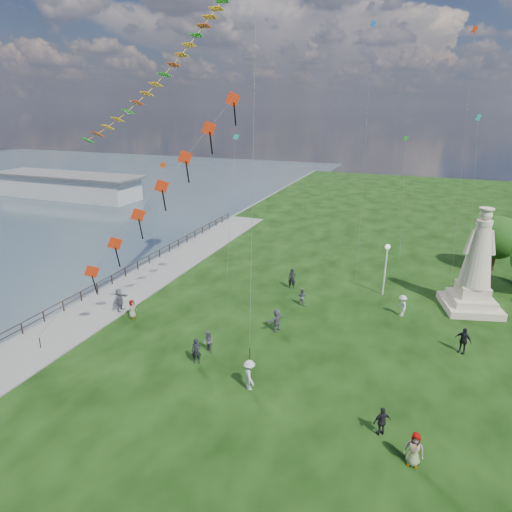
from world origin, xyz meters
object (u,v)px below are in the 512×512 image
at_px(pier_pavilion, 68,185).
at_px(person_9, 463,340).
at_px(person_6, 292,279).
at_px(person_0, 196,351).
at_px(person_2, 249,375).
at_px(person_3, 382,421).
at_px(lamppost, 386,259).
at_px(statue, 475,273).
at_px(person_11, 277,320).
at_px(person_8, 402,306).
at_px(person_1, 208,342).
at_px(person_5, 120,301).
at_px(person_4, 414,449).
at_px(person_10, 132,309).
at_px(person_7, 302,297).

distance_m(pier_pavilion, person_9, 73.42).
bearing_deg(person_6, person_0, -108.26).
bearing_deg(person_2, person_3, -136.27).
bearing_deg(lamppost, person_0, -123.71).
height_order(lamppost, person_9, lamppost).
xyz_separation_m(statue, person_0, (-17.29, -15.19, -2.35)).
distance_m(person_3, person_11, 11.75).
xyz_separation_m(person_6, person_8, (9.77, -2.06, -0.07)).
height_order(person_1, person_5, person_5).
bearing_deg(person_4, person_0, 168.52).
xyz_separation_m(person_3, person_10, (-19.77, 6.11, -0.06)).
bearing_deg(person_3, person_10, -53.50).
distance_m(person_0, person_10, 8.69).
relative_size(person_10, person_11, 0.85).
height_order(person_0, person_9, person_9).
bearing_deg(person_0, person_10, 130.91).
distance_m(person_3, person_5, 22.35).
height_order(person_2, person_6, person_6).
relative_size(person_1, person_4, 0.88).
height_order(statue, person_3, statue).
relative_size(person_0, person_5, 0.90).
distance_m(person_0, person_4, 14.06).
xyz_separation_m(person_2, person_5, (-13.65, 5.58, 0.01)).
xyz_separation_m(person_6, person_11, (1.21, -8.01, -0.07)).
relative_size(person_2, person_4, 1.07).
bearing_deg(person_1, person_4, 6.92).
distance_m(person_0, person_11, 6.86).
height_order(person_0, person_11, person_11).
relative_size(person_8, person_9, 0.95).
relative_size(lamppost, person_7, 3.16).
xyz_separation_m(person_7, person_9, (12.19, -3.25, 0.19)).
xyz_separation_m(person_8, person_11, (-8.56, -5.95, -0.00)).
height_order(person_9, person_10, person_9).
bearing_deg(person_11, person_2, 31.83).
distance_m(person_1, person_2, 4.95).
relative_size(pier_pavilion, lamppost, 6.34).
relative_size(person_3, person_10, 1.09).
bearing_deg(person_2, person_7, -37.75).
xyz_separation_m(pier_pavilion, person_10, (41.54, -36.75, -1.09)).
height_order(person_3, person_10, person_3).
xyz_separation_m(person_1, person_6, (2.20, 12.45, 0.18)).
distance_m(pier_pavilion, person_10, 55.48).
relative_size(person_1, person_8, 0.88).
bearing_deg(person_8, person_3, -25.58).
distance_m(person_1, person_9, 17.30).
distance_m(statue, person_4, 19.49).
xyz_separation_m(person_2, person_3, (7.69, -1.04, -0.14)).
bearing_deg(person_4, person_9, 80.73).
relative_size(person_1, person_11, 0.88).
height_order(person_6, person_9, person_6).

